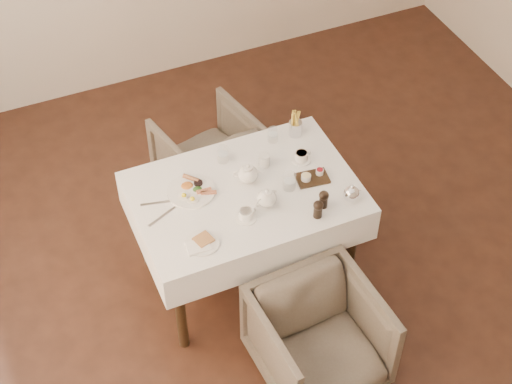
{
  "coord_description": "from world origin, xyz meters",
  "views": [
    {
      "loc": [
        -1.63,
        -2.6,
        3.95
      ],
      "look_at": [
        -0.43,
        0.18,
        0.82
      ],
      "focal_mm": 55.0,
      "sensor_mm": 36.0,
      "label": 1
    }
  ],
  "objects_px": {
    "armchair_near": "(319,338)",
    "armchair_far": "(210,155)",
    "teapot_centre": "(248,173)",
    "table": "(245,205)",
    "breakfast_plate": "(191,190)"
  },
  "relations": [
    {
      "from": "table",
      "to": "breakfast_plate",
      "type": "distance_m",
      "value": 0.33
    },
    {
      "from": "armchair_near",
      "to": "armchair_far",
      "type": "height_order",
      "value": "armchair_near"
    },
    {
      "from": "armchair_near",
      "to": "teapot_centre",
      "type": "bearing_deg",
      "value": 89.97
    },
    {
      "from": "armchair_near",
      "to": "breakfast_plate",
      "type": "height_order",
      "value": "breakfast_plate"
    },
    {
      "from": "armchair_far",
      "to": "breakfast_plate",
      "type": "height_order",
      "value": "breakfast_plate"
    },
    {
      "from": "breakfast_plate",
      "to": "table",
      "type": "bearing_deg",
      "value": -39.89
    },
    {
      "from": "table",
      "to": "breakfast_plate",
      "type": "bearing_deg",
      "value": 156.71
    },
    {
      "from": "armchair_near",
      "to": "armchair_far",
      "type": "bearing_deg",
      "value": 87.07
    },
    {
      "from": "table",
      "to": "armchair_near",
      "type": "bearing_deg",
      "value": -82.69
    },
    {
      "from": "armchair_near",
      "to": "teapot_centre",
      "type": "relative_size",
      "value": 4.12
    },
    {
      "from": "table",
      "to": "armchair_far",
      "type": "relative_size",
      "value": 2.03
    },
    {
      "from": "table",
      "to": "armchair_near",
      "type": "xyz_separation_m",
      "value": [
        0.1,
        -0.8,
        -0.34
      ]
    },
    {
      "from": "table",
      "to": "breakfast_plate",
      "type": "relative_size",
      "value": 4.62
    },
    {
      "from": "armchair_far",
      "to": "table",
      "type": "bearing_deg",
      "value": 71.43
    },
    {
      "from": "armchair_near",
      "to": "armchair_far",
      "type": "distance_m",
      "value": 1.63
    }
  ]
}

